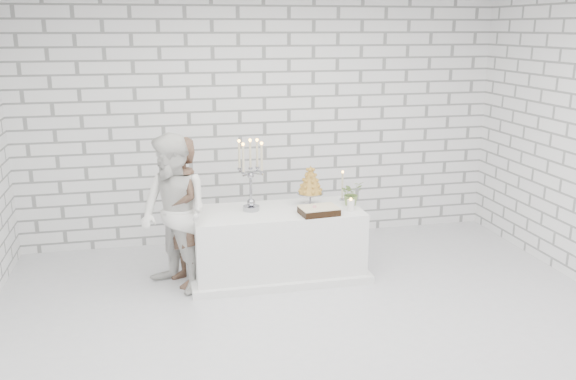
# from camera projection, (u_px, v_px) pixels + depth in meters

# --- Properties ---
(ground) EXTENTS (6.00, 5.00, 0.01)m
(ground) POSITION_uv_depth(u_px,v_px,m) (315.00, 325.00, 5.60)
(ground) COLOR silver
(ground) RESTS_ON ground
(wall_back) EXTENTS (6.00, 0.01, 3.00)m
(wall_back) POSITION_uv_depth(u_px,v_px,m) (265.00, 123.00, 7.56)
(wall_back) COLOR white
(wall_back) RESTS_ON ground
(wall_front) EXTENTS (6.00, 0.01, 3.00)m
(wall_front) POSITION_uv_depth(u_px,v_px,m) (458.00, 281.00, 2.85)
(wall_front) COLOR white
(wall_front) RESTS_ON ground
(cake_table) EXTENTS (1.80, 0.80, 0.75)m
(cake_table) POSITION_uv_depth(u_px,v_px,m) (278.00, 243.00, 6.62)
(cake_table) COLOR white
(cake_table) RESTS_ON ground
(groom) EXTENTS (0.54, 0.66, 1.57)m
(groom) POSITION_uv_depth(u_px,v_px,m) (182.00, 213.00, 6.31)
(groom) COLOR #3E281D
(groom) RESTS_ON ground
(bride) EXTENTS (0.97, 1.01, 1.64)m
(bride) POSITION_uv_depth(u_px,v_px,m) (174.00, 214.00, 6.14)
(bride) COLOR white
(bride) RESTS_ON ground
(candelabra) EXTENTS (0.34, 0.34, 0.78)m
(candelabra) POSITION_uv_depth(u_px,v_px,m) (251.00, 175.00, 6.41)
(candelabra) COLOR #93939C
(candelabra) RESTS_ON cake_table
(croquembouche) EXTENTS (0.36, 0.36, 0.45)m
(croquembouche) POSITION_uv_depth(u_px,v_px,m) (310.00, 185.00, 6.65)
(croquembouche) COLOR #A37021
(croquembouche) RESTS_ON cake_table
(chocolate_cake) EXTENTS (0.42, 0.31, 0.08)m
(chocolate_cake) POSITION_uv_depth(u_px,v_px,m) (319.00, 211.00, 6.37)
(chocolate_cake) COLOR black
(chocolate_cake) RESTS_ON cake_table
(pillar_candle) EXTENTS (0.09, 0.09, 0.12)m
(pillar_candle) POSITION_uv_depth(u_px,v_px,m) (351.00, 205.00, 6.48)
(pillar_candle) COLOR white
(pillar_candle) RESTS_ON cake_table
(extra_taper) EXTENTS (0.06, 0.06, 0.32)m
(extra_taper) POSITION_uv_depth(u_px,v_px,m) (342.00, 187.00, 6.85)
(extra_taper) COLOR beige
(extra_taper) RESTS_ON cake_table
(flowers) EXTENTS (0.30, 0.28, 0.27)m
(flowers) POSITION_uv_depth(u_px,v_px,m) (351.00, 193.00, 6.67)
(flowers) COLOR #57823F
(flowers) RESTS_ON cake_table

